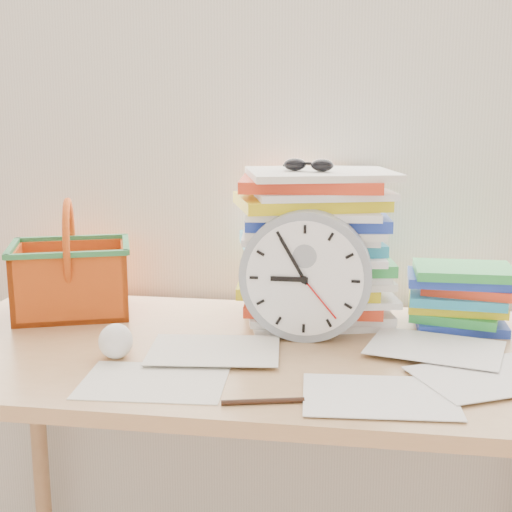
% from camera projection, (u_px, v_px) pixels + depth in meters
% --- Properties ---
extents(curtain, '(2.40, 0.01, 2.50)m').
position_uv_depth(curtain, '(280.00, 81.00, 1.73)').
color(curtain, silver).
rests_on(curtain, room_shell).
extents(desk, '(1.40, 0.70, 0.75)m').
position_uv_depth(desk, '(257.00, 381.00, 1.50)').
color(desk, tan).
rests_on(desk, ground).
extents(paper_stack, '(0.40, 0.35, 0.35)m').
position_uv_depth(paper_stack, '(315.00, 246.00, 1.64)').
color(paper_stack, white).
rests_on(paper_stack, desk).
extents(clock, '(0.28, 0.06, 0.28)m').
position_uv_depth(clock, '(306.00, 276.00, 1.51)').
color(clock, gray).
rests_on(clock, desk).
extents(sunglasses, '(0.15, 0.13, 0.03)m').
position_uv_depth(sunglasses, '(308.00, 165.00, 1.58)').
color(sunglasses, black).
rests_on(sunglasses, paper_stack).
extents(book_stack, '(0.26, 0.21, 0.14)m').
position_uv_depth(book_stack, '(461.00, 297.00, 1.60)').
color(book_stack, white).
rests_on(book_stack, desk).
extents(basket, '(0.33, 0.29, 0.27)m').
position_uv_depth(basket, '(70.00, 258.00, 1.69)').
color(basket, '#E65B16').
rests_on(basket, desk).
extents(crumpled_ball, '(0.07, 0.07, 0.07)m').
position_uv_depth(crumpled_ball, '(115.00, 341.00, 1.42)').
color(crumpled_ball, white).
rests_on(crumpled_ball, desk).
extents(pen, '(0.14, 0.04, 0.01)m').
position_uv_depth(pen, '(263.00, 401.00, 1.20)').
color(pen, black).
rests_on(pen, desk).
extents(scattered_papers, '(1.26, 0.42, 0.02)m').
position_uv_depth(scattered_papers, '(257.00, 345.00, 1.48)').
color(scattered_papers, white).
rests_on(scattered_papers, desk).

